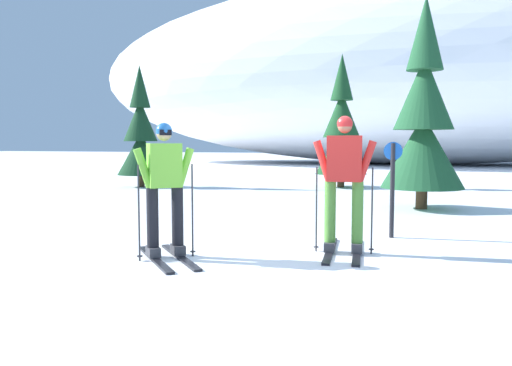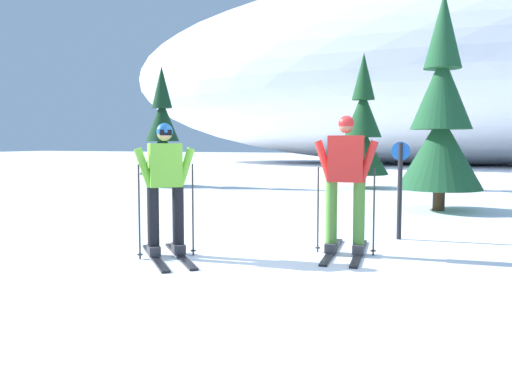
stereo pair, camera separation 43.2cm
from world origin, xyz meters
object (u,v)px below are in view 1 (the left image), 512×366
object	(u,v)px
skier_lime_jacket	(165,188)
pine_tree_far_left	(141,136)
trail_marker_post	(392,184)
skier_red_jacket	(344,181)
pine_tree_center_right	(423,121)
pine_tree_center_left	(341,132)

from	to	relation	value
skier_lime_jacket	pine_tree_far_left	distance (m)	10.87
pine_tree_far_left	trail_marker_post	xyz separation A→B (m)	(8.31, -6.97, -0.82)
skier_red_jacket	pine_tree_center_right	world-z (taller)	pine_tree_center_right
pine_tree_far_left	pine_tree_center_right	xyz separation A→B (m)	(8.78, -3.22, 0.28)
skier_red_jacket	pine_tree_center_left	bearing A→B (deg)	98.18
pine_tree_far_left	pine_tree_center_left	world-z (taller)	pine_tree_center_left
skier_red_jacket	trail_marker_post	world-z (taller)	skier_red_jacket
pine_tree_far_left	pine_tree_center_right	distance (m)	9.35
skier_red_jacket	pine_tree_center_right	xyz separation A→B (m)	(1.02, 5.13, 0.97)
pine_tree_far_left	pine_tree_center_right	size ratio (longest dim) A/B	0.86
pine_tree_far_left	skier_red_jacket	bearing A→B (deg)	-47.09
pine_tree_center_left	pine_tree_center_right	bearing A→B (deg)	-63.55
pine_tree_far_left	trail_marker_post	size ratio (longest dim) A/B	2.68
skier_lime_jacket	pine_tree_center_right	size ratio (longest dim) A/B	0.37
pine_tree_center_left	trail_marker_post	size ratio (longest dim) A/B	2.90
pine_tree_center_right	trail_marker_post	distance (m)	3.94
pine_tree_center_left	skier_red_jacket	bearing A→B (deg)	-81.82
pine_tree_center_left	trail_marker_post	distance (m)	9.01
skier_red_jacket	trail_marker_post	size ratio (longest dim) A/B	1.23
skier_red_jacket	pine_tree_far_left	bearing A→B (deg)	132.91
skier_lime_jacket	pine_tree_center_left	distance (m)	11.09
skier_lime_jacket	skier_red_jacket	size ratio (longest dim) A/B	0.94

